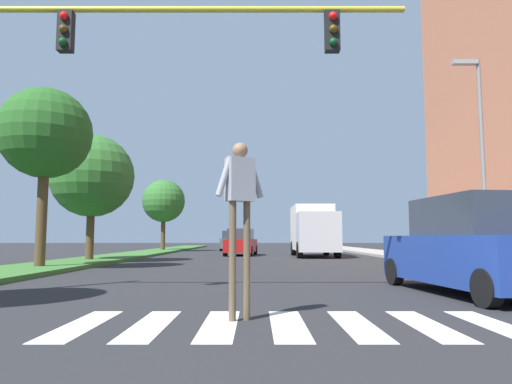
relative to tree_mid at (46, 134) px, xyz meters
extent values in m
plane|color=#262628|center=(7.99, 12.27, -4.84)|extent=(140.00, 140.00, 0.00)
cube|color=silver|center=(5.29, -10.09, -4.84)|extent=(0.45, 2.20, 0.01)
cube|color=silver|center=(6.19, -10.09, -4.84)|extent=(0.45, 2.20, 0.01)
cube|color=silver|center=(7.09, -10.09, -4.84)|extent=(0.45, 2.20, 0.01)
cube|color=silver|center=(7.99, -10.09, -4.84)|extent=(0.45, 2.20, 0.01)
cube|color=silver|center=(8.89, -10.09, -4.84)|extent=(0.45, 2.20, 0.01)
cube|color=silver|center=(9.79, -10.09, -4.84)|extent=(0.45, 2.20, 0.01)
cube|color=silver|center=(10.69, -10.09, -4.84)|extent=(0.45, 2.20, 0.01)
cube|color=#386B2D|center=(-0.09, 10.27, -4.77)|extent=(2.95, 64.00, 0.15)
cylinder|color=#4C3823|center=(0.00, 0.00, -2.82)|extent=(0.36, 0.36, 3.75)
sphere|color=#23561E|center=(0.00, 0.00, 0.04)|extent=(3.26, 3.26, 3.26)
cylinder|color=#4C3823|center=(-0.12, 5.15, -3.33)|extent=(0.36, 0.36, 2.72)
sphere|color=#2D6628|center=(-0.12, 5.15, -0.81)|extent=(3.87, 3.87, 3.87)
cylinder|color=#4C3823|center=(-0.14, 22.06, -3.20)|extent=(0.36, 0.36, 2.97)
sphere|color=#2D6628|center=(-0.14, 22.06, -0.65)|extent=(3.54, 3.54, 3.54)
cube|color=#9E9991|center=(16.24, 10.27, -4.77)|extent=(3.00, 64.00, 0.15)
cylinder|color=gold|center=(5.77, -7.71, 0.71)|extent=(9.36, 0.12, 0.12)
cube|color=black|center=(3.90, -7.71, 0.26)|extent=(0.28, 0.20, 0.80)
sphere|color=red|center=(3.90, -7.83, 0.52)|extent=(0.16, 0.16, 0.16)
sphere|color=#4C380F|center=(3.90, -7.83, 0.26)|extent=(0.16, 0.16, 0.16)
sphere|color=#0F3F19|center=(3.90, -7.83, 0.00)|extent=(0.16, 0.16, 0.16)
cube|color=black|center=(9.04, -7.71, 0.26)|extent=(0.28, 0.20, 0.80)
sphere|color=red|center=(9.04, -7.83, 0.52)|extent=(0.16, 0.16, 0.16)
sphere|color=#4C380F|center=(9.04, -7.83, 0.26)|extent=(0.16, 0.16, 0.16)
sphere|color=#0F3F19|center=(9.04, -7.83, 0.00)|extent=(0.16, 0.16, 0.16)
cylinder|color=slate|center=(15.74, 0.11, -0.94)|extent=(0.14, 0.14, 7.50)
cube|color=gray|center=(15.24, 0.11, 2.71)|extent=(0.90, 0.24, 0.16)
cylinder|color=brown|center=(7.44, -9.72, -4.02)|extent=(0.14, 0.14, 1.65)
cylinder|color=brown|center=(7.25, -9.82, -4.02)|extent=(0.14, 0.14, 1.65)
cube|color=gray|center=(7.34, -9.77, -2.88)|extent=(0.45, 0.39, 0.62)
cylinder|color=gray|center=(7.56, -9.66, -2.85)|extent=(0.28, 0.20, 0.58)
cylinder|color=gray|center=(7.13, -9.88, -2.85)|extent=(0.28, 0.20, 0.58)
sphere|color=#8C664C|center=(7.34, -9.77, -2.46)|extent=(0.30, 0.30, 0.22)
cube|color=navy|center=(11.99, -6.73, -4.14)|extent=(2.38, 4.78, 0.96)
cube|color=#2D333D|center=(12.01, -6.96, -3.27)|extent=(1.93, 2.69, 0.79)
cylinder|color=black|center=(10.93, -4.98, -4.52)|extent=(0.29, 0.66, 0.64)
cylinder|color=black|center=(12.66, -4.80, -4.52)|extent=(0.29, 0.66, 0.64)
cylinder|color=black|center=(11.32, -8.66, -4.52)|extent=(0.29, 0.66, 0.64)
cube|color=maroon|center=(6.62, 13.54, -4.22)|extent=(2.07, 4.40, 0.81)
cube|color=#2D333D|center=(6.60, 13.32, -3.48)|extent=(1.66, 2.04, 0.67)
cylinder|color=black|center=(6.00, 15.28, -4.52)|extent=(0.28, 0.66, 0.64)
cylinder|color=black|center=(7.54, 15.14, -4.52)|extent=(0.28, 0.66, 0.64)
cylinder|color=black|center=(5.70, 11.93, -4.52)|extent=(0.28, 0.66, 0.64)
cylinder|color=black|center=(7.24, 11.79, -4.52)|extent=(0.28, 0.66, 0.64)
cube|color=#474C51|center=(5.45, 24.52, -4.21)|extent=(1.83, 4.53, 0.82)
cube|color=#2D333D|center=(5.44, 24.30, -3.46)|extent=(1.56, 2.06, 0.67)
cylinder|color=black|center=(4.72, 26.34, -4.52)|extent=(0.24, 0.65, 0.64)
cylinder|color=black|center=(6.27, 26.30, -4.52)|extent=(0.24, 0.65, 0.64)
cylinder|color=black|center=(4.63, 22.75, -4.52)|extent=(0.24, 0.65, 0.64)
cylinder|color=black|center=(6.18, 22.71, -4.52)|extent=(0.24, 0.65, 0.64)
cube|color=#B7B7BC|center=(11.03, 9.39, -3.39)|extent=(2.30, 2.00, 2.20)
cube|color=beige|center=(11.03, 12.49, -3.09)|extent=(2.30, 4.20, 2.70)
cylinder|color=black|center=(12.08, 9.39, -4.39)|extent=(0.30, 0.90, 0.90)
cylinder|color=black|center=(9.98, 9.39, -4.39)|extent=(0.30, 0.90, 0.90)
cylinder|color=black|center=(12.08, 13.54, -4.39)|extent=(0.30, 0.90, 0.90)
cylinder|color=black|center=(9.98, 13.54, -4.39)|extent=(0.30, 0.90, 0.90)
camera|label=1|loc=(7.57, -16.25, -3.70)|focal=32.33mm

